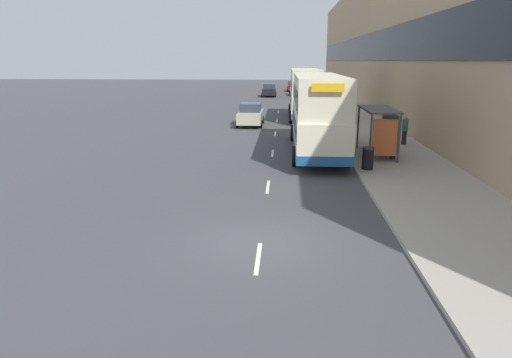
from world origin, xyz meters
TOP-DOWN VIEW (x-y plane):
  - ground_plane at (0.00, 0.00)m, footprint 220.00×220.00m
  - pavement at (6.50, 38.50)m, footprint 5.00×93.00m
  - terrace_facade at (10.49, 38.50)m, footprint 3.10×93.00m
  - lane_mark_0 at (0.00, -0.99)m, footprint 0.12×2.00m
  - lane_mark_1 at (0.00, 6.03)m, footprint 0.12×2.00m
  - lane_mark_2 at (0.00, 13.04)m, footprint 0.12×2.00m
  - lane_mark_3 at (0.00, 20.06)m, footprint 0.12×2.00m
  - lane_mark_4 at (0.00, 27.07)m, footprint 0.12×2.00m
  - lane_mark_5 at (0.00, 34.09)m, footprint 0.12×2.00m
  - bus_shelter at (5.77, 12.05)m, footprint 1.60×4.20m
  - double_decker_bus_near at (2.47, 13.44)m, footprint 2.85×11.39m
  - double_decker_bus_ahead at (2.45, 28.81)m, footprint 2.85×10.10m
  - car_0 at (2.29, 56.72)m, footprint 1.95×4.24m
  - car_1 at (-2.07, 24.19)m, footprint 2.04×4.48m
  - car_2 at (1.93, 65.11)m, footprint 1.93×3.92m
  - car_3 at (-1.61, 53.80)m, footprint 2.06×4.23m
  - pedestrian_at_shelter at (6.26, 11.32)m, footprint 0.36×0.36m
  - pedestrian_1 at (7.88, 15.60)m, footprint 0.34×0.34m
  - pedestrian_2 at (7.67, 17.34)m, footprint 0.31×0.31m
  - litter_bin at (4.55, 8.92)m, footprint 0.55×0.55m

SIDE VIEW (x-z plane):
  - ground_plane at x=0.00m, z-range 0.00..0.00m
  - lane_mark_0 at x=0.00m, z-range 0.00..0.01m
  - lane_mark_1 at x=0.00m, z-range 0.00..0.01m
  - lane_mark_2 at x=0.00m, z-range 0.00..0.01m
  - lane_mark_3 at x=0.00m, z-range 0.00..0.01m
  - lane_mark_4 at x=0.00m, z-range 0.00..0.01m
  - lane_mark_5 at x=0.00m, z-range 0.00..0.01m
  - pavement at x=6.50m, z-range 0.00..0.14m
  - litter_bin at x=4.55m, z-range 0.14..1.19m
  - car_0 at x=2.29m, z-range 0.00..1.66m
  - car_2 at x=1.93m, z-range -0.01..1.68m
  - car_1 at x=-2.07m, z-range -0.01..1.75m
  - car_3 at x=-1.61m, z-range -0.02..1.79m
  - pedestrian_2 at x=7.67m, z-range 0.16..1.73m
  - pedestrian_1 at x=7.88m, z-range 0.16..1.90m
  - pedestrian_at_shelter at x=6.26m, z-range 0.16..1.98m
  - bus_shelter at x=5.77m, z-range 0.64..3.12m
  - double_decker_bus_ahead at x=2.45m, z-range 0.13..4.43m
  - double_decker_bus_near at x=2.47m, z-range 0.14..4.44m
  - terrace_facade at x=10.49m, z-range 0.00..14.11m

